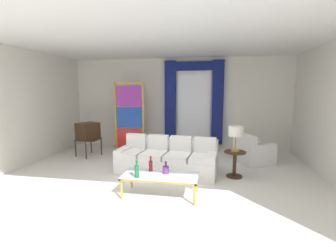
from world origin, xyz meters
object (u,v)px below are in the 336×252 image
at_px(peacock_figurine, 137,149).
at_px(table_lamp_brass, 236,132).
at_px(vintage_tv, 88,132).
at_px(round_side_table, 235,162).
at_px(couch_white_long, 168,159).
at_px(bottle_amber_squat, 166,169).
at_px(bottle_crystal_tall, 137,171).
at_px(bottle_blue_decanter, 151,165).
at_px(stained_glass_divider, 129,119).
at_px(armchair_white, 252,153).
at_px(coffee_table, 160,176).

bearing_deg(peacock_figurine, table_lamp_brass, -26.05).
height_order(vintage_tv, round_side_table, vintage_tv).
bearing_deg(couch_white_long, bottle_amber_squat, -81.15).
distance_m(bottle_crystal_tall, vintage_tv, 3.52).
bearing_deg(bottle_amber_squat, bottle_blue_decanter, 162.45).
bearing_deg(peacock_figurine, stained_glass_divider, 128.87).
height_order(couch_white_long, armchair_white, couch_white_long).
distance_m(couch_white_long, coffee_table, 1.38).
relative_size(round_side_table, table_lamp_brass, 1.04).
distance_m(coffee_table, vintage_tv, 3.64).
bearing_deg(coffee_table, armchair_white, 51.17).
bearing_deg(bottle_amber_squat, bottle_crystal_tall, -146.39).
bearing_deg(vintage_tv, table_lamp_brass, -15.06).
bearing_deg(table_lamp_brass, bottle_blue_decanter, -146.53).
xyz_separation_m(coffee_table, bottle_amber_squat, (0.08, 0.09, 0.12)).
distance_m(couch_white_long, peacock_figurine, 1.71).
bearing_deg(round_side_table, armchair_white, 64.80).
relative_size(bottle_amber_squat, table_lamp_brass, 0.41).
bearing_deg(bottle_amber_squat, couch_white_long, 98.85).
bearing_deg(armchair_white, bottle_blue_decanter, -134.10).
bearing_deg(bottle_blue_decanter, table_lamp_brass, 33.47).
distance_m(bottle_amber_squat, table_lamp_brass, 1.89).
distance_m(peacock_figurine, table_lamp_brass, 3.14).
relative_size(peacock_figurine, round_side_table, 1.01).
relative_size(bottle_blue_decanter, vintage_tv, 0.22).
bearing_deg(bottle_blue_decanter, round_side_table, 33.47).
bearing_deg(peacock_figurine, bottle_blue_decanter, -66.59).
distance_m(vintage_tv, stained_glass_divider, 1.30).
bearing_deg(peacock_figurine, armchair_white, -2.22).
distance_m(round_side_table, table_lamp_brass, 0.67).
bearing_deg(bottle_crystal_tall, bottle_amber_squat, 33.61).
bearing_deg(couch_white_long, vintage_tv, 158.32).
bearing_deg(round_side_table, vintage_tv, 164.94).
bearing_deg(bottle_amber_squat, vintage_tv, 140.33).
xyz_separation_m(bottle_crystal_tall, table_lamp_brass, (1.82, 1.51, 0.49)).
relative_size(vintage_tv, stained_glass_divider, 0.61).
distance_m(bottle_crystal_tall, peacock_figurine, 3.00).
xyz_separation_m(vintage_tv, round_side_table, (4.15, -1.12, -0.37)).
height_order(bottle_blue_decanter, round_side_table, bottle_blue_decanter).
relative_size(bottle_crystal_tall, stained_glass_divider, 0.15).
bearing_deg(coffee_table, vintage_tv, 138.42).
relative_size(stained_glass_divider, round_side_table, 3.70).
distance_m(vintage_tv, table_lamp_brass, 4.31).
distance_m(couch_white_long, bottle_blue_decanter, 1.21).
distance_m(bottle_blue_decanter, peacock_figurine, 2.67).
height_order(armchair_white, round_side_table, armchair_white).
distance_m(bottle_blue_decanter, armchair_white, 3.22).
xyz_separation_m(couch_white_long, peacock_figurine, (-1.17, 1.25, -0.09)).
height_order(bottle_amber_squat, stained_glass_divider, stained_glass_divider).
bearing_deg(table_lamp_brass, vintage_tv, 164.94).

